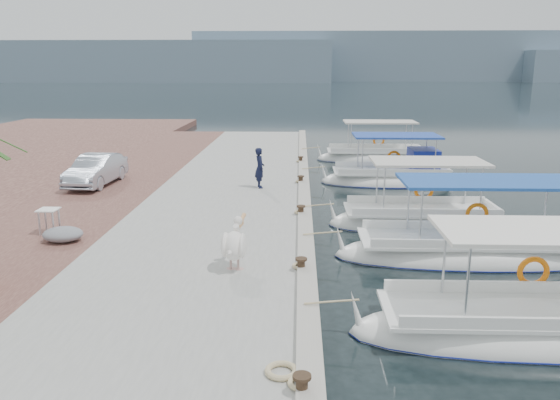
{
  "coord_description": "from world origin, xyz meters",
  "views": [
    {
      "loc": [
        -0.41,
        -15.6,
        5.18
      ],
      "look_at": [
        -1.0,
        0.7,
        1.2
      ],
      "focal_mm": 35.0,
      "sensor_mm": 36.0,
      "label": 1
    }
  ],
  "objects_px": {
    "fishing_caique_c": "(420,223)",
    "parked_car": "(96,170)",
    "fishing_caique_b": "(476,254)",
    "fishing_caique_a": "(534,332)",
    "fishing_caique_d": "(393,179)",
    "pelican": "(234,244)",
    "fisherman": "(260,168)",
    "fishing_caique_e": "(375,158)"
  },
  "relations": [
    {
      "from": "fishing_caique_e",
      "to": "fishing_caique_d",
      "type": "bearing_deg",
      "value": -90.46
    },
    {
      "from": "fishing_caique_d",
      "to": "pelican",
      "type": "relative_size",
      "value": 4.11
    },
    {
      "from": "fishing_caique_e",
      "to": "fisherman",
      "type": "relative_size",
      "value": 4.18
    },
    {
      "from": "fishing_caique_e",
      "to": "fisherman",
      "type": "distance_m",
      "value": 11.46
    },
    {
      "from": "fishing_caique_b",
      "to": "fishing_caique_d",
      "type": "height_order",
      "value": "same"
    },
    {
      "from": "pelican",
      "to": "parked_car",
      "type": "height_order",
      "value": "parked_car"
    },
    {
      "from": "fishing_caique_b",
      "to": "fishing_caique_e",
      "type": "relative_size",
      "value": 1.17
    },
    {
      "from": "fishing_caique_a",
      "to": "fishing_caique_b",
      "type": "xyz_separation_m",
      "value": [
        0.28,
        4.58,
        -0.0
      ]
    },
    {
      "from": "pelican",
      "to": "fishing_caique_b",
      "type": "bearing_deg",
      "value": 19.96
    },
    {
      "from": "fishing_caique_c",
      "to": "fishing_caique_a",
      "type": "bearing_deg",
      "value": -85.64
    },
    {
      "from": "pelican",
      "to": "fishing_caique_c",
      "type": "bearing_deg",
      "value": 44.55
    },
    {
      "from": "fishing_caique_a",
      "to": "fishing_caique_e",
      "type": "relative_size",
      "value": 1.09
    },
    {
      "from": "fishing_caique_b",
      "to": "fishing_caique_c",
      "type": "xyz_separation_m",
      "value": [
        -0.86,
        3.14,
        0.0
      ]
    },
    {
      "from": "fishing_caique_c",
      "to": "parked_car",
      "type": "height_order",
      "value": "fishing_caique_c"
    },
    {
      "from": "parked_car",
      "to": "fishing_caique_c",
      "type": "bearing_deg",
      "value": -13.91
    },
    {
      "from": "fishing_caique_a",
      "to": "fishing_caique_c",
      "type": "height_order",
      "value": "same"
    },
    {
      "from": "fishing_caique_a",
      "to": "parked_car",
      "type": "relative_size",
      "value": 1.94
    },
    {
      "from": "fishing_caique_d",
      "to": "parked_car",
      "type": "relative_size",
      "value": 1.7
    },
    {
      "from": "fishing_caique_d",
      "to": "fishing_caique_b",
      "type": "bearing_deg",
      "value": -86.49
    },
    {
      "from": "fishing_caique_a",
      "to": "fishing_caique_e",
      "type": "distance_m",
      "value": 21.02
    },
    {
      "from": "fishing_caique_b",
      "to": "fisherman",
      "type": "xyz_separation_m",
      "value": [
        -6.49,
        6.71,
        1.18
      ]
    },
    {
      "from": "fishing_caique_a",
      "to": "pelican",
      "type": "distance_m",
      "value": 6.63
    },
    {
      "from": "pelican",
      "to": "parked_car",
      "type": "distance_m",
      "value": 11.52
    },
    {
      "from": "fishing_caique_a",
      "to": "fishing_caique_e",
      "type": "xyz_separation_m",
      "value": [
        -0.29,
        21.02,
        0.0
      ]
    },
    {
      "from": "fishing_caique_c",
      "to": "parked_car",
      "type": "bearing_deg",
      "value": 162.64
    },
    {
      "from": "fishing_caique_e",
      "to": "parked_car",
      "type": "bearing_deg",
      "value": -143.16
    },
    {
      "from": "fishing_caique_a",
      "to": "parked_car",
      "type": "height_order",
      "value": "fishing_caique_a"
    },
    {
      "from": "fishing_caique_b",
      "to": "fisherman",
      "type": "relative_size",
      "value": 4.89
    },
    {
      "from": "fisherman",
      "to": "fishing_caique_c",
      "type": "bearing_deg",
      "value": -137.1
    },
    {
      "from": "pelican",
      "to": "parked_car",
      "type": "bearing_deg",
      "value": 125.89
    },
    {
      "from": "fishing_caique_c",
      "to": "fishing_caique_e",
      "type": "distance_m",
      "value": 13.3
    },
    {
      "from": "fishing_caique_b",
      "to": "parked_car",
      "type": "distance_m",
      "value": 14.96
    },
    {
      "from": "fishing_caique_a",
      "to": "fishing_caique_b",
      "type": "relative_size",
      "value": 0.93
    },
    {
      "from": "fishing_caique_a",
      "to": "parked_car",
      "type": "bearing_deg",
      "value": 138.12
    },
    {
      "from": "fishing_caique_c",
      "to": "parked_car",
      "type": "distance_m",
      "value": 12.94
    },
    {
      "from": "fishing_caique_b",
      "to": "fishing_caique_a",
      "type": "bearing_deg",
      "value": -93.44
    },
    {
      "from": "fishing_caique_b",
      "to": "fisherman",
      "type": "bearing_deg",
      "value": 134.04
    },
    {
      "from": "fishing_caique_c",
      "to": "parked_car",
      "type": "xyz_separation_m",
      "value": [
        -12.32,
        3.85,
        0.99
      ]
    },
    {
      "from": "fishing_caique_b",
      "to": "parked_car",
      "type": "height_order",
      "value": "fishing_caique_b"
    },
    {
      "from": "fishing_caique_b",
      "to": "fishing_caique_d",
      "type": "distance_m",
      "value": 10.14
    },
    {
      "from": "fishing_caique_c",
      "to": "fishing_caique_e",
      "type": "relative_size",
      "value": 0.91
    },
    {
      "from": "fishing_caique_c",
      "to": "pelican",
      "type": "height_order",
      "value": "fishing_caique_c"
    }
  ]
}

